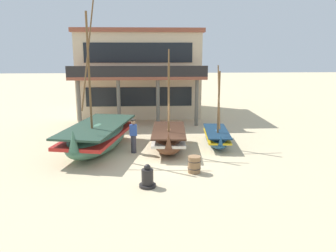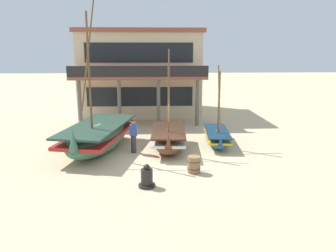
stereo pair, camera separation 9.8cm
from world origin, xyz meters
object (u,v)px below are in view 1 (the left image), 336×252
fisherman_by_hull (133,136)px  wooden_barrel (194,164)px  fishing_boat_far_right (169,138)px  harbor_building_main (140,72)px  fishing_boat_near_left (217,137)px  fishing_boat_centre_large (98,137)px  capstan_winch (147,178)px

fisherman_by_hull → wooden_barrel: fisherman_by_hull is taller
fishing_boat_far_right → harbor_building_main: harbor_building_main is taller
fishing_boat_far_right → harbor_building_main: (-1.67, 10.89, 2.64)m
fishing_boat_far_right → harbor_building_main: bearing=98.7°
fishing_boat_near_left → fishing_boat_far_right: bearing=-162.9°
fishing_boat_centre_large → wooden_barrel: 5.54m
wooden_barrel → fisherman_by_hull: bearing=132.3°
wooden_barrel → harbor_building_main: 14.67m
fishing_boat_near_left → harbor_building_main: (-4.28, 10.09, 2.79)m
fishing_boat_near_left → fishing_boat_centre_large: fishing_boat_centre_large is taller
fishing_boat_centre_large → fishing_boat_far_right: (3.55, -0.05, -0.14)m
fishing_boat_centre_large → wooden_barrel: (4.41, -3.32, -0.39)m
fishing_boat_far_right → capstan_winch: 4.77m
wooden_barrel → capstan_winch: bearing=-144.4°
fishing_boat_far_right → wooden_barrel: (0.86, -3.27, -0.25)m
wooden_barrel → fishing_boat_far_right: bearing=104.8°
capstan_winch → fisherman_by_hull: bearing=99.3°
fishing_boat_centre_large → fisherman_by_hull: 1.85m
fishing_boat_near_left → fishing_boat_far_right: (-2.60, -0.80, 0.15)m
capstan_winch → harbor_building_main: harbor_building_main is taller
fishing_boat_centre_large → fishing_boat_far_right: fishing_boat_centre_large is taller
fishing_boat_far_right → fisherman_by_hull: bearing=-167.4°
fishing_boat_centre_large → capstan_winch: size_ratio=8.39×
wooden_barrel → fishing_boat_centre_large: bearing=143.1°
fishing_boat_far_right → wooden_barrel: size_ratio=7.15×
fishing_boat_near_left → harbor_building_main: size_ratio=0.45×
fishing_boat_near_left → harbor_building_main: harbor_building_main is taller
capstan_winch → fishing_boat_near_left: bearing=56.1°
fishing_boat_far_right → capstan_winch: size_ratio=5.67×
fishing_boat_near_left → harbor_building_main: 11.31m
fisherman_by_hull → capstan_winch: bearing=-80.7°
fishing_boat_far_right → harbor_building_main: 11.33m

